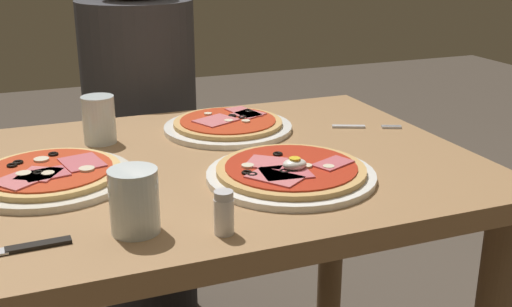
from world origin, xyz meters
TOP-DOWN VIEW (x-y plane):
  - dining_table at (0.00, 0.00)m, footprint 1.01×0.76m
  - pizza_foreground at (0.10, -0.14)m, footprint 0.31×0.31m
  - pizza_across_left at (-0.31, -0.00)m, footprint 0.29×0.29m
  - pizza_across_right at (0.09, 0.18)m, footprint 0.29×0.29m
  - water_glass_near at (-0.20, -0.26)m, footprint 0.07×0.07m
  - water_glass_far at (-0.19, 0.20)m, footprint 0.07×0.07m
  - fork at (0.38, 0.09)m, footprint 0.15×0.08m
  - knife at (-0.38, -0.26)m, footprint 0.20×0.03m
  - salt_shaker at (-0.08, -0.31)m, footprint 0.03×0.03m
  - diner_person at (-0.02, 0.64)m, footprint 0.32×0.32m

SIDE VIEW (x-z plane):
  - diner_person at x=-0.02m, z-range -0.03..1.15m
  - dining_table at x=0.00m, z-range 0.23..0.96m
  - fork at x=0.38m, z-range 0.73..0.73m
  - knife at x=-0.38m, z-range 0.73..0.73m
  - pizza_across_right at x=0.09m, z-range 0.73..0.76m
  - pizza_across_left at x=-0.31m, z-range 0.73..0.76m
  - pizza_foreground at x=0.10m, z-range 0.72..0.76m
  - salt_shaker at x=-0.08m, z-range 0.73..0.80m
  - water_glass_near at x=-0.20m, z-range 0.72..0.82m
  - water_glass_far at x=-0.19m, z-range 0.72..0.82m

